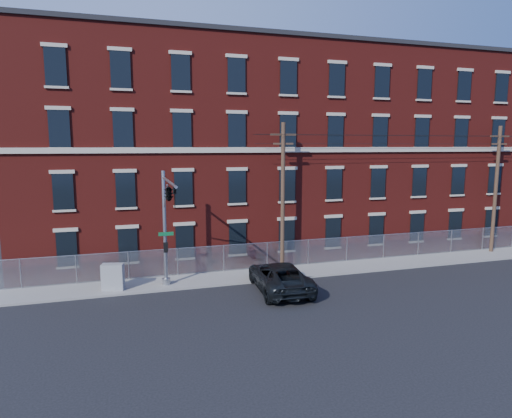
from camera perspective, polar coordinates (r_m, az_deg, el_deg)
The scene contains 10 objects.
ground at distance 25.21m, azimuth 3.54°, elevation -11.76°, with size 140.00×140.00×0.00m, color black.
sidewalk at distance 35.00m, azimuth 19.40°, elevation -6.39°, with size 65.00×3.00×0.12m, color gray.
mill_building at distance 41.45m, azimuth 12.59°, elevation 7.39°, with size 55.30×14.32×16.30m.
chain_link_fence at distance 35.80m, azimuth 18.25°, elevation -4.38°, with size 59.06×0.06×1.85m.
traffic_signal_mast at distance 24.69m, azimuth -11.33°, elevation 0.57°, with size 0.90×6.75×7.00m.
utility_pole_near at distance 29.82m, azimuth 3.49°, elevation 1.91°, with size 1.80×0.28×10.00m.
utility_pole_mid at distance 39.81m, azimuth 28.60°, elevation 2.51°, with size 1.80×0.28×10.00m.
overhead_wires at distance 39.68m, azimuth 28.97°, elevation 7.94°, with size 40.00×0.62×0.62m.
pickup_truck at distance 26.65m, azimuth 3.07°, elevation -8.70°, with size 2.83×6.14×1.71m, color black.
utility_cabinet at distance 27.70m, azimuth -18.01°, elevation -8.34°, with size 1.25×0.63×1.57m, color gray.
Camera 1 is at (-8.33, -22.18, 8.60)m, focal length 30.94 mm.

